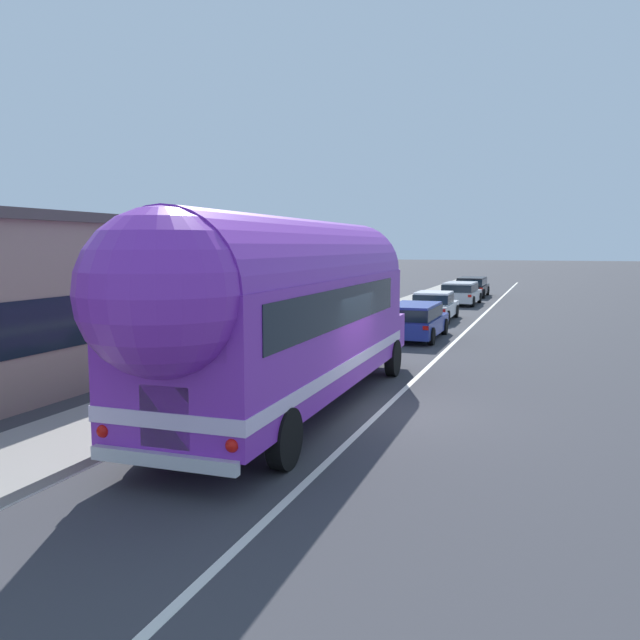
# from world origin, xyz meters

# --- Properties ---
(ground_plane) EXTENTS (300.00, 300.00, 0.00)m
(ground_plane) POSITION_xyz_m (0.00, 0.00, 0.00)
(ground_plane) COLOR #38383D
(lane_markings) EXTENTS (3.68, 80.00, 0.01)m
(lane_markings) POSITION_xyz_m (-1.64, 12.00, 0.00)
(lane_markings) COLOR silver
(lane_markings) RESTS_ON ground
(sidewalk_slab) EXTENTS (2.47, 90.00, 0.15)m
(sidewalk_slab) POSITION_xyz_m (-4.79, 10.00, 0.07)
(sidewalk_slab) COLOR gray
(sidewalk_slab) RESTS_ON ground
(painted_bus) EXTENTS (2.75, 12.40, 4.12)m
(painted_bus) POSITION_xyz_m (-1.76, -1.06, 2.30)
(painted_bus) COLOR purple
(painted_bus) RESTS_ON ground
(car_lead) EXTENTS (1.92, 4.40, 1.37)m
(car_lead) POSITION_xyz_m (-1.54, 10.96, 0.79)
(car_lead) COLOR navy
(car_lead) RESTS_ON ground
(car_second) EXTENTS (1.94, 4.45, 1.37)m
(car_second) POSITION_xyz_m (-1.98, 17.48, 0.73)
(car_second) COLOR white
(car_second) RESTS_ON ground
(car_third) EXTENTS (2.08, 4.37, 1.37)m
(car_third) POSITION_xyz_m (-1.90, 26.13, 0.78)
(car_third) COLOR silver
(car_third) RESTS_ON ground
(car_fourth) EXTENTS (2.00, 4.55, 1.37)m
(car_fourth) POSITION_xyz_m (-1.99, 32.68, 0.80)
(car_fourth) COLOR black
(car_fourth) RESTS_ON ground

